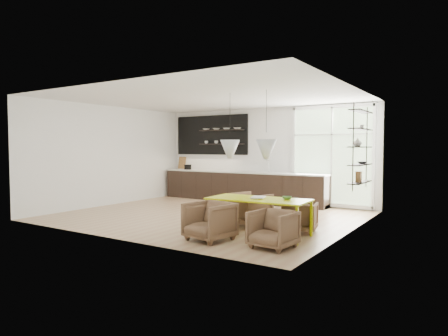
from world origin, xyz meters
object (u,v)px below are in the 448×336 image
at_px(armchair_back_right, 300,217).
at_px(armchair_front_right, 273,229).
at_px(armchair_front_left, 209,221).
at_px(dining_table, 258,201).
at_px(wire_stool, 200,214).
at_px(armchair_back_left, 249,209).

xyz_separation_m(armchair_back_right, armchair_front_right, (0.11, -1.46, 0.02)).
relative_size(armchair_back_right, armchair_front_left, 0.85).
height_order(armchair_front_left, armchair_front_right, armchair_front_left).
xyz_separation_m(dining_table, armchair_front_left, (-0.54, -0.87, -0.31)).
height_order(dining_table, armchair_front_left, dining_table).
xyz_separation_m(dining_table, wire_stool, (-1.47, 0.09, -0.40)).
bearing_deg(armchair_back_left, armchair_front_right, 148.65).
distance_m(dining_table, armchair_back_left, 1.01).
relative_size(dining_table, armchair_back_right, 3.00).
bearing_deg(dining_table, armchair_back_right, 48.83).
relative_size(dining_table, wire_stool, 4.82).
distance_m(dining_table, armchair_front_right, 1.07).
bearing_deg(wire_stool, armchair_back_right, 17.05).
xyz_separation_m(armchair_back_left, armchair_front_left, (0.07, -1.61, -0.01)).
relative_size(armchair_back_right, wire_stool, 1.61).
distance_m(armchair_front_right, wire_stool, 2.30).
height_order(dining_table, armchair_front_right, dining_table).
bearing_deg(armchair_front_right, armchair_back_right, 100.02).
bearing_deg(dining_table, wire_stool, 173.91).
bearing_deg(armchair_front_right, armchair_front_left, -168.60).
bearing_deg(armchair_back_left, armchair_back_right, -163.74).
distance_m(dining_table, armchair_back_right, 0.98).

